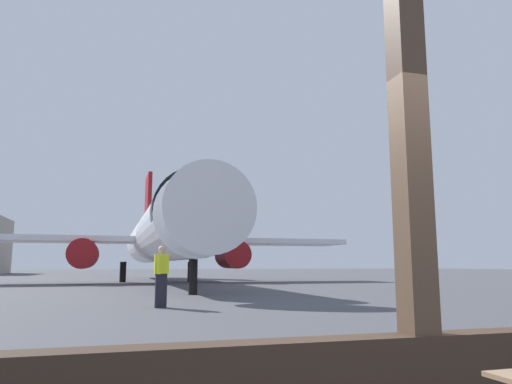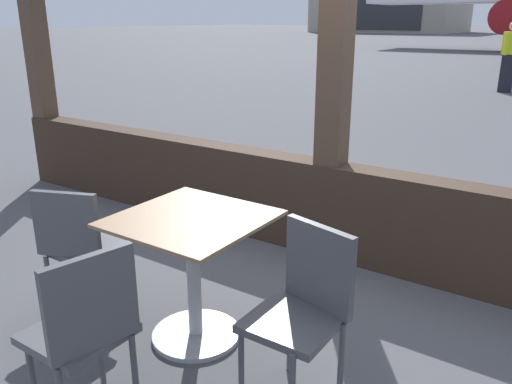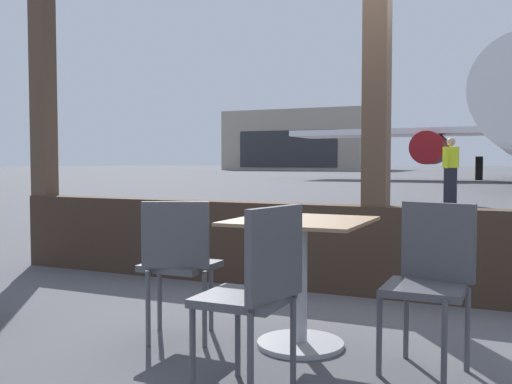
# 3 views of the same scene
# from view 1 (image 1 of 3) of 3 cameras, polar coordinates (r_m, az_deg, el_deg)

# --- Properties ---
(ground_plane) EXTENTS (220.00, 220.00, 0.00)m
(ground_plane) POSITION_cam_1_polar(r_m,az_deg,el_deg) (42.87, -14.26, -10.00)
(ground_plane) COLOR #4C4C51
(window_frame) EXTENTS (7.35, 0.24, 3.83)m
(window_frame) POSITION_cam_1_polar(r_m,az_deg,el_deg) (3.42, 18.34, -6.25)
(window_frame) COLOR #38281E
(window_frame) RESTS_ON ground
(airplane) EXTENTS (27.08, 33.76, 9.98)m
(airplane) POSITION_cam_1_polar(r_m,az_deg,el_deg) (33.24, -11.08, -5.06)
(airplane) COLOR silver
(airplane) RESTS_ON ground
(ground_crew_worker) EXTENTS (0.40, 0.54, 1.74)m
(ground_crew_worker) POSITION_cam_1_polar(r_m,az_deg,el_deg) (14.15, -11.17, -9.68)
(ground_crew_worker) COLOR black
(ground_crew_worker) RESTS_ON ground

